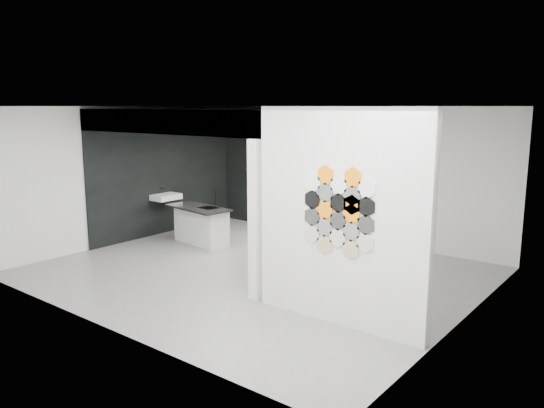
{
  "coord_description": "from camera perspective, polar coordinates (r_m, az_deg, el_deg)",
  "views": [
    {
      "loc": [
        5.63,
        -6.71,
        2.81
      ],
      "look_at": [
        0.1,
        0.3,
        1.15
      ],
      "focal_mm": 35.0,
      "sensor_mm": 36.0,
      "label": 1
    }
  ],
  "objects": [
    {
      "name": "bottle_dark",
      "position": [
        11.98,
        1.83,
        3.81
      ],
      "size": [
        0.07,
        0.07,
        0.18
      ],
      "primitive_type": "cylinder",
      "rotation": [
        0.0,
        0.0,
        0.12
      ],
      "color": "black",
      "rests_on": "display_shelf"
    },
    {
      "name": "kettle",
      "position": [
        11.4,
        5.98,
        3.39
      ],
      "size": [
        0.25,
        0.25,
        0.17
      ],
      "primitive_type": "ellipsoid",
      "rotation": [
        0.0,
        0.0,
        0.38
      ],
      "color": "black",
      "rests_on": "display_shelf"
    },
    {
      "name": "partition_panel",
      "position": [
        6.79,
        7.31,
        -1.53
      ],
      "size": [
        2.45,
        0.15,
        2.8
      ],
      "primitive_type": "cube",
      "color": "silver",
      "rests_on": "floor"
    },
    {
      "name": "bulkhead",
      "position": [
        10.36,
        -3.73,
        9.08
      ],
      "size": [
        4.4,
        4.0,
        0.4
      ],
      "primitive_type": "cube",
      "color": "silver",
      "rests_on": "corner_column"
    },
    {
      "name": "floor",
      "position": [
        9.19,
        -1.66,
        -7.29
      ],
      "size": [
        7.0,
        6.0,
        0.01
      ],
      "primitive_type": "cube",
      "color": "slate"
    },
    {
      "name": "utensil_cup",
      "position": [
        12.43,
        -0.91,
        3.87
      ],
      "size": [
        0.08,
        0.08,
        0.1
      ],
      "primitive_type": "cylinder",
      "rotation": [
        0.0,
        0.0,
        0.1
      ],
      "color": "black",
      "rests_on": "display_shelf"
    },
    {
      "name": "hex_tile_cluster",
      "position": [
        6.68,
        7.2,
        -0.8
      ],
      "size": [
        1.04,
        0.02,
        1.16
      ],
      "color": "beige",
      "rests_on": "partition_panel"
    },
    {
      "name": "glass_bowl",
      "position": [
        11.12,
        8.43,
        2.97
      ],
      "size": [
        0.15,
        0.15,
        0.1
      ],
      "primitive_type": "cylinder",
      "rotation": [
        0.0,
        0.0,
        0.14
      ],
      "color": "gray",
      "rests_on": "display_shelf"
    },
    {
      "name": "stockpot",
      "position": [
        12.44,
        -1.0,
        4.08
      ],
      "size": [
        0.24,
        0.24,
        0.18
      ],
      "primitive_type": "cylinder",
      "rotation": [
        0.0,
        0.0,
        0.09
      ],
      "color": "black",
      "rests_on": "display_shelf"
    },
    {
      "name": "glass_vase",
      "position": [
        11.12,
        8.43,
        3.08
      ],
      "size": [
        0.13,
        0.13,
        0.14
      ],
      "primitive_type": "cylinder",
      "rotation": [
        0.0,
        0.0,
        0.32
      ],
      "color": "gray",
      "rests_on": "display_shelf"
    },
    {
      "name": "wall_basin",
      "position": [
        11.78,
        -11.33,
        0.75
      ],
      "size": [
        0.4,
        0.6,
        0.12
      ],
      "primitive_type": "cube",
      "color": "silver",
      "rests_on": "bay_clad_left"
    },
    {
      "name": "fascia_beam",
      "position": [
        9.03,
        -11.99,
        8.66
      ],
      "size": [
        4.4,
        0.16,
        0.4
      ],
      "primitive_type": "cube",
      "color": "silver",
      "rests_on": "corner_column"
    },
    {
      "name": "bay_clad_left",
      "position": [
        12.03,
        -11.37,
        2.52
      ],
      "size": [
        0.04,
        4.0,
        2.35
      ],
      "primitive_type": "cube",
      "color": "black",
      "rests_on": "floor"
    },
    {
      "name": "corner_column",
      "position": [
        7.64,
        -1.8,
        -1.82
      ],
      "size": [
        0.16,
        0.16,
        2.35
      ],
      "primitive_type": "cube",
      "color": "silver",
      "rests_on": "floor"
    },
    {
      "name": "bay_clad_back",
      "position": [
        12.01,
        2.65,
        2.7
      ],
      "size": [
        4.4,
        0.04,
        2.35
      ],
      "primitive_type": "cube",
      "color": "black",
      "rests_on": "floor"
    },
    {
      "name": "kitchen_island",
      "position": [
        11.02,
        -7.64,
        -2.2
      ],
      "size": [
        1.54,
        0.85,
        1.18
      ],
      "rotation": [
        0.0,
        0.0,
        -0.15
      ],
      "color": "silver",
      "rests_on": "floor"
    },
    {
      "name": "display_shelf",
      "position": [
        11.85,
        2.75,
        3.2
      ],
      "size": [
        3.0,
        0.15,
        0.04
      ],
      "primitive_type": "cube",
      "color": "black",
      "rests_on": "bay_clad_back"
    }
  ]
}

